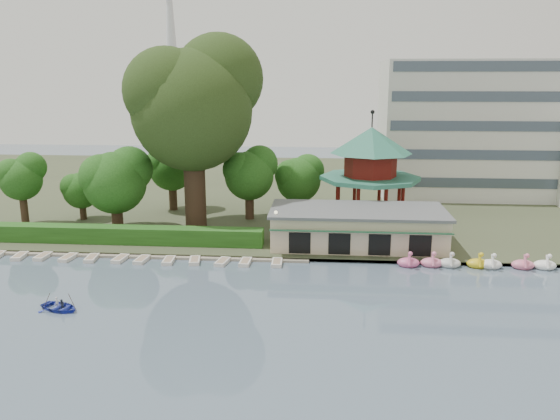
# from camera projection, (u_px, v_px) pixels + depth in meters

# --- Properties ---
(ground_plane) EXTENTS (220.00, 220.00, 0.00)m
(ground_plane) POSITION_uv_depth(u_px,v_px,m) (231.00, 338.00, 38.42)
(ground_plane) COLOR slate
(ground_plane) RESTS_ON ground
(shore) EXTENTS (220.00, 70.00, 0.40)m
(shore) POSITION_uv_depth(u_px,v_px,m) (284.00, 189.00, 88.75)
(shore) COLOR #424930
(shore) RESTS_ON ground
(embankment) EXTENTS (220.00, 0.60, 0.30)m
(embankment) POSITION_uv_depth(u_px,v_px,m) (260.00, 258.00, 55.15)
(embankment) COLOR gray
(embankment) RESTS_ON ground
(dock) EXTENTS (34.00, 1.60, 0.24)m
(dock) POSITION_uv_depth(u_px,v_px,m) (144.00, 255.00, 55.99)
(dock) COLOR gray
(dock) RESTS_ON ground
(boathouse) EXTENTS (18.60, 9.39, 3.90)m
(boathouse) POSITION_uv_depth(u_px,v_px,m) (357.00, 227.00, 58.38)
(boathouse) COLOR beige
(boathouse) RESTS_ON shore
(pavilion) EXTENTS (12.40, 12.40, 13.50)m
(pavilion) POSITION_uv_depth(u_px,v_px,m) (370.00, 165.00, 66.73)
(pavilion) COLOR beige
(pavilion) RESTS_ON shore
(office_building) EXTENTS (38.00, 18.00, 20.00)m
(office_building) POSITION_uv_depth(u_px,v_px,m) (502.00, 134.00, 81.06)
(office_building) COLOR silver
(office_building) RESTS_ON shore
(broadcast_tower) EXTENTS (8.00, 8.00, 96.00)m
(broadcast_tower) POSITION_uv_depth(u_px,v_px,m) (170.00, 25.00, 169.32)
(broadcast_tower) COLOR silver
(broadcast_tower) RESTS_ON ground
(hedge) EXTENTS (30.00, 2.00, 1.80)m
(hedge) POSITION_uv_depth(u_px,v_px,m) (126.00, 235.00, 59.14)
(hedge) COLOR #275C1B
(hedge) RESTS_ON shore
(lamp_post) EXTENTS (0.36, 0.36, 4.28)m
(lamp_post) POSITION_uv_depth(u_px,v_px,m) (276.00, 223.00, 55.93)
(lamp_post) COLOR black
(lamp_post) RESTS_ON shore
(big_tree) EXTENTS (15.46, 14.41, 22.65)m
(big_tree) POSITION_uv_depth(u_px,v_px,m) (194.00, 100.00, 62.84)
(big_tree) COLOR #3A281C
(big_tree) RESTS_ON shore
(small_trees) EXTENTS (38.99, 16.79, 9.71)m
(small_trees) POSITION_uv_depth(u_px,v_px,m) (172.00, 175.00, 67.99)
(small_trees) COLOR #3A281C
(small_trees) RESTS_ON shore
(swan_boats) EXTENTS (15.12, 2.07, 1.92)m
(swan_boats) POSITION_uv_depth(u_px,v_px,m) (475.00, 264.00, 52.70)
(swan_boats) COLOR pink
(swan_boats) RESTS_ON ground
(moored_rowboats) EXTENTS (29.99, 2.65, 0.36)m
(moored_rowboats) POSITION_uv_depth(u_px,v_px,m) (131.00, 259.00, 54.66)
(moored_rowboats) COLOR silver
(moored_rowboats) RESTS_ON ground
(rowboat_with_passengers) EXTENTS (5.46, 4.68, 2.01)m
(rowboat_with_passengers) POSITION_uv_depth(u_px,v_px,m) (59.00, 304.00, 43.01)
(rowboat_with_passengers) COLOR #2C3BAE
(rowboat_with_passengers) RESTS_ON ground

